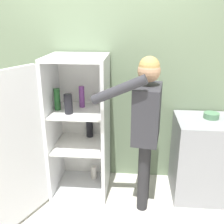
# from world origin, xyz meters

# --- Properties ---
(wall_back) EXTENTS (7.00, 0.06, 2.55)m
(wall_back) POSITION_xyz_m (0.00, 0.98, 1.27)
(wall_back) COLOR gray
(wall_back) RESTS_ON ground_plane
(refrigerator) EXTENTS (0.93, 1.17, 1.55)m
(refrigerator) POSITION_xyz_m (-0.29, 0.55, 0.78)
(refrigerator) COLOR silver
(refrigerator) RESTS_ON ground_plane
(person) EXTENTS (0.67, 0.57, 1.59)m
(person) POSITION_xyz_m (0.53, 0.40, 1.00)
(person) COLOR #262628
(person) RESTS_ON ground_plane
(counter) EXTENTS (0.58, 0.58, 0.90)m
(counter) POSITION_xyz_m (1.15, 0.64, 0.45)
(counter) COLOR gray
(counter) RESTS_ON ground_plane
(bowl) EXTENTS (0.16, 0.16, 0.06)m
(bowl) POSITION_xyz_m (1.23, 0.69, 0.93)
(bowl) COLOR #517F5B
(bowl) RESTS_ON counter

